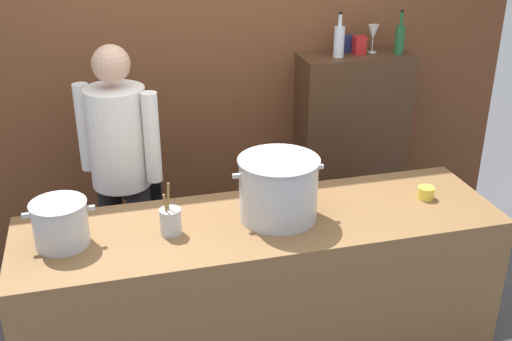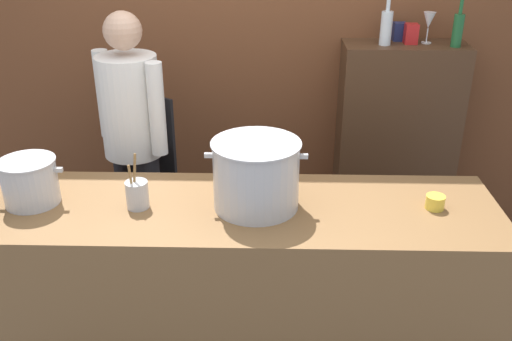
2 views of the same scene
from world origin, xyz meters
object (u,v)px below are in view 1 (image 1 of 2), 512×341
Objects in this scene: wine_bottle_clear at (339,41)px; spice_tin_navy at (347,44)px; utensil_crock at (171,221)px; wine_bottle_green at (400,39)px; stockpot_small at (61,223)px; wine_glass_short at (373,33)px; butter_jar at (426,193)px; stockpot_large at (278,189)px; spice_tin_red at (359,45)px; chef at (121,164)px.

wine_bottle_clear is 0.17m from spice_tin_navy.
wine_bottle_green is at bearing 33.61° from utensil_crock.
wine_glass_short reaches higher than stockpot_small.
stockpot_small is 3.69× the size of butter_jar.
stockpot_large is 1.55m from spice_tin_red.
chef is at bearing -168.50° from wine_bottle_green.
stockpot_large is 4.20× the size of spice_tin_navy.
utensil_crock is at bearing 139.65° from chef.
stockpot_large is 2.47× the size of wine_glass_short.
wine_bottle_green reaches higher than wine_glass_short.
wine_bottle_clear is 1.00× the size of wine_bottle_green.
wine_glass_short is at bearing 81.00° from butter_jar.
wine_bottle_clear reaches higher than stockpot_large.
stockpot_large is 1.58× the size of wine_bottle_clear.
wine_glass_short is at bearing 8.23° from spice_tin_red.
butter_jar is at bearing -107.11° from wine_bottle_green.
spice_tin_red is at bearing -171.77° from wine_glass_short.
utensil_crock is at bearing -137.75° from wine_bottle_clear.
chef is 1.78m from spice_tin_red.
chef is 1.89m from wine_glass_short.
stockpot_large is 1.77× the size of utensil_crock.
stockpot_small is 1.10× the size of wine_bottle_clear.
chef is 5.12× the size of stockpot_small.
wine_bottle_clear reaches higher than spice_tin_red.
spice_tin_navy is at bearing 48.35° from wine_bottle_clear.
spice_tin_navy is (0.11, 0.12, -0.05)m from wine_bottle_clear.
wine_bottle_clear is at bearing 32.48° from stockpot_small.
chef is 0.79m from stockpot_small.
spice_tin_navy is at bearing 42.76° from utensil_crock.
butter_jar is at bearing -169.21° from chef.
wine_bottle_green is 0.27m from spice_tin_red.
wine_bottle_clear reaches higher than chef.
utensil_crock is 2.18× the size of spice_tin_red.
utensil_crock is 2.07m from wine_glass_short.
stockpot_large is 1.58× the size of wine_bottle_green.
spice_tin_red is (0.09, 1.19, 0.52)m from butter_jar.
wine_bottle_green is at bearing -27.57° from spice_tin_navy.
utensil_crock is at bearing -146.39° from wine_bottle_green.
wine_glass_short is 1.56× the size of spice_tin_red.
spice_tin_navy is at bearing 155.88° from wine_glass_short.
wine_bottle_clear is 2.43× the size of spice_tin_red.
wine_bottle_clear is (0.75, 1.15, 0.44)m from stockpot_large.
wine_glass_short reaches higher than spice_tin_red.
chef is at bearing -161.01° from spice_tin_navy.
wine_bottle_green is (1.72, 1.14, 0.53)m from utensil_crock.
stockpot_large is 1.64m from wine_glass_short.
spice_tin_red is (1.65, 0.46, 0.48)m from chef.
wine_bottle_green reaches higher than butter_jar.
spice_tin_red is at bearing -57.38° from spice_tin_navy.
wine_glass_short is at bearing -24.12° from spice_tin_navy.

